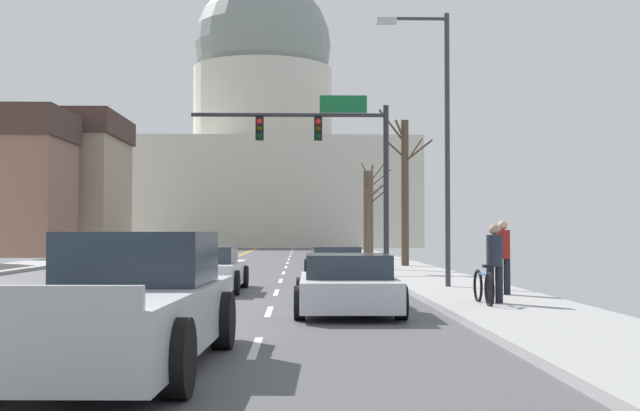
# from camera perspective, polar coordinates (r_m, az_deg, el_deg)

# --- Properties ---
(ground) EXTENTS (20.00, 180.00, 0.20)m
(ground) POSITION_cam_1_polar(r_m,az_deg,el_deg) (20.56, -13.10, -6.32)
(ground) COLOR #49494E
(signal_gantry) EXTENTS (7.91, 0.41, 6.97)m
(signal_gantry) POSITION_cam_1_polar(r_m,az_deg,el_deg) (32.64, 0.82, 4.23)
(signal_gantry) COLOR #28282D
(signal_gantry) RESTS_ON ground
(street_lamp_right) EXTENTS (2.03, 0.24, 7.54)m
(street_lamp_right) POSITION_cam_1_polar(r_m,az_deg,el_deg) (22.75, 8.26, 5.65)
(street_lamp_right) COLOR #333338
(street_lamp_right) RESTS_ON ground
(capitol_building) EXTENTS (33.09, 22.07, 32.67)m
(capitol_building) POSITION_cam_1_polar(r_m,az_deg,el_deg) (91.93, -4.03, 4.34)
(capitol_building) COLOR beige
(capitol_building) RESTS_ON ground
(sedan_near_00) EXTENTS (2.10, 4.67, 1.13)m
(sedan_near_00) POSITION_cam_1_polar(r_m,az_deg,el_deg) (28.19, 1.04, -4.07)
(sedan_near_00) COLOR silver
(sedan_near_00) RESTS_ON ground
(sedan_near_01) EXTENTS (2.11, 4.62, 1.23)m
(sedan_near_01) POSITION_cam_1_polar(r_m,az_deg,el_deg) (22.63, -7.97, -4.53)
(sedan_near_01) COLOR silver
(sedan_near_01) RESTS_ON ground
(sedan_near_02) EXTENTS (2.15, 4.31, 1.19)m
(sedan_near_02) POSITION_cam_1_polar(r_m,az_deg,el_deg) (16.50, 1.92, -5.59)
(sedan_near_02) COLOR silver
(sedan_near_02) RESTS_ON ground
(pickup_truck_near_03) EXTENTS (2.36, 5.75, 1.64)m
(pickup_truck_near_03) POSITION_cam_1_polar(r_m,az_deg,el_deg) (10.21, -13.37, -6.93)
(pickup_truck_near_03) COLOR #ADB2B7
(pickup_truck_near_03) RESTS_ON ground
(sedan_oncoming_00) EXTENTS (2.10, 4.41, 1.20)m
(sedan_oncoming_00) POSITION_cam_1_polar(r_m,az_deg,el_deg) (38.78, -10.09, -3.38)
(sedan_oncoming_00) COLOR #9EA3A8
(sedan_oncoming_00) RESTS_ON ground
(sedan_oncoming_01) EXTENTS (2.13, 4.25, 1.20)m
(sedan_oncoming_01) POSITION_cam_1_polar(r_m,az_deg,el_deg) (51.49, -12.00, -3.00)
(sedan_oncoming_01) COLOR navy
(sedan_oncoming_01) RESTS_ON ground
(sedan_oncoming_02) EXTENTS (2.11, 4.57, 1.18)m
(sedan_oncoming_02) POSITION_cam_1_polar(r_m,az_deg,el_deg) (60.01, -10.42, -2.84)
(sedan_oncoming_02) COLOR #9EA3A8
(sedan_oncoming_02) RESTS_ON ground
(sedan_oncoming_03) EXTENTS (2.05, 4.57, 1.26)m
(sedan_oncoming_03) POSITION_cam_1_polar(r_m,az_deg,el_deg) (72.41, -8.67, -2.65)
(sedan_oncoming_03) COLOR #9EA3A8
(sedan_oncoming_03) RESTS_ON ground
(flank_building_00) EXTENTS (12.84, 10.36, 10.72)m
(flank_building_00) POSITION_cam_1_polar(r_m,az_deg,el_deg) (67.15, -19.06, 1.49)
(flank_building_00) COLOR tan
(flank_building_00) RESTS_ON ground
(bare_tree_00) EXTENTS (2.24, 2.08, 6.93)m
(bare_tree_00) POSITION_cam_1_polar(r_m,az_deg,el_deg) (36.09, 5.96, 1.17)
(bare_tree_00) COLOR #4C3D2D
(bare_tree_00) RESTS_ON ground
(bare_tree_02) EXTENTS (2.10, 2.30, 6.10)m
(bare_tree_02) POSITION_cam_1_polar(r_m,az_deg,el_deg) (54.89, 3.57, -0.37)
(bare_tree_02) COLOR brown
(bare_tree_02) RESTS_ON ground
(bare_tree_04) EXTENTS (1.37, 1.79, 5.54)m
(bare_tree_04) POSITION_cam_1_polar(r_m,az_deg,el_deg) (45.40, 3.33, -0.46)
(bare_tree_04) COLOR brown
(bare_tree_04) RESTS_ON ground
(pedestrian_00) EXTENTS (0.35, 0.34, 1.65)m
(pedestrian_00) POSITION_cam_1_polar(r_m,az_deg,el_deg) (17.51, 12.13, -3.73)
(pedestrian_00) COLOR black
(pedestrian_00) RESTS_ON ground
(pedestrian_01) EXTENTS (0.35, 0.34, 1.76)m
(pedestrian_01) POSITION_cam_1_polar(r_m,az_deg,el_deg) (19.97, 12.70, -3.29)
(pedestrian_01) COLOR black
(pedestrian_01) RESTS_ON ground
(bicycle_parked) EXTENTS (0.12, 1.77, 0.85)m
(bicycle_parked) POSITION_cam_1_polar(r_m,az_deg,el_deg) (17.35, 11.39, -5.62)
(bicycle_parked) COLOR black
(bicycle_parked) RESTS_ON ground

